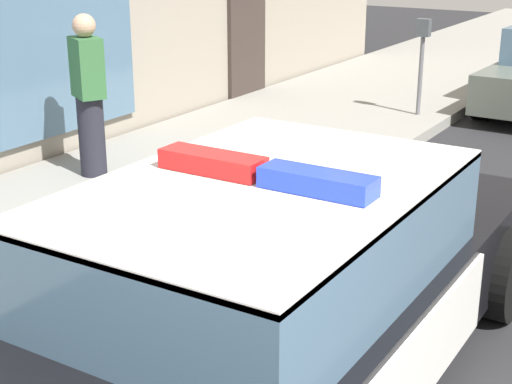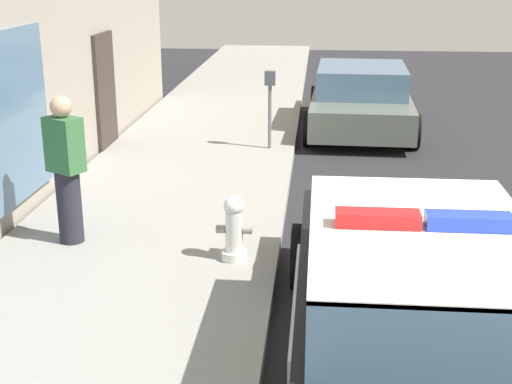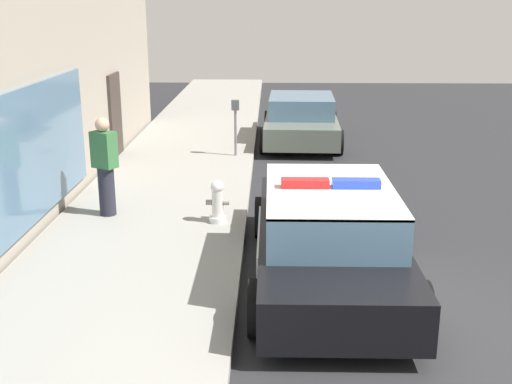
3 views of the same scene
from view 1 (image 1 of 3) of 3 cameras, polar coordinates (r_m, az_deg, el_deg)
name	(u,v)px [view 1 (image 1 of 3)]	position (r m, az deg, el deg)	size (l,w,h in m)	color
police_cruiser	(275,288)	(4.61, 1.37, -7.10)	(4.86, 2.08, 1.49)	black
fire_hydrant	(225,182)	(7.05, -2.27, 0.77)	(0.34, 0.39, 0.73)	silver
pedestrian_on_sidewalk	(89,96)	(8.37, -12.17, 6.92)	(0.42, 0.48, 1.71)	#23232D
parking_meter	(422,49)	(11.17, 12.11, 10.24)	(0.12, 0.18, 1.34)	slate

